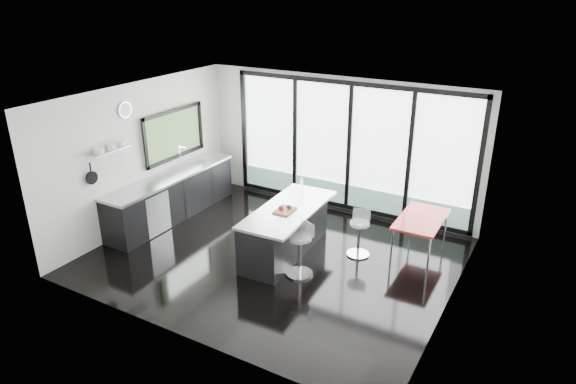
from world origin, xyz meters
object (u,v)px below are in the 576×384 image
Objects in this scene: bar_stool_near at (300,255)px; island at (285,230)px; red_table at (420,235)px; bar_stool_far at (359,239)px.

island is at bearing 159.70° from bar_stool_near.
bar_stool_near is at bearing -131.32° from red_table.
bar_stool_near is at bearing -129.01° from bar_stool_far.
bar_stool_far is 0.50× the size of red_table.
bar_stool_far is (1.17, 0.56, -0.13)m from island.
island is 1.31m from bar_stool_far.
bar_stool_far is at bearing 83.92° from bar_stool_near.
bar_stool_near is 2.27m from red_table.
island is 3.44× the size of bar_stool_far.
island reaches higher than bar_stool_near.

